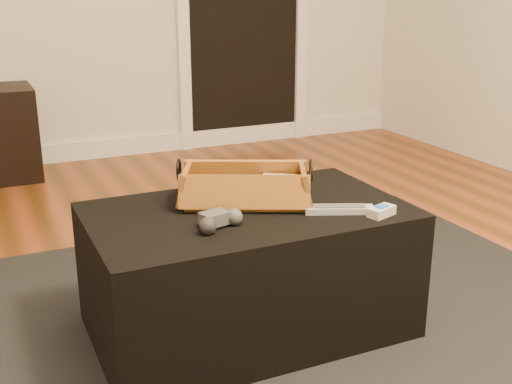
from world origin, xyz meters
name	(u,v)px	position (x,y,z in m)	size (l,w,h in m)	color
baseboard	(63,153)	(0.00, 2.73, 0.06)	(5.00, 0.04, 0.12)	white
area_rug	(254,335)	(0.23, 0.20, 0.01)	(2.60, 2.00, 0.01)	black
ottoman	(248,270)	(0.23, 0.25, 0.22)	(1.00, 0.60, 0.42)	black
tv_remote	(238,197)	(0.22, 0.30, 0.46)	(0.22, 0.05, 0.02)	black
cloth_bundle	(279,186)	(0.36, 0.29, 0.48)	(0.12, 0.08, 0.06)	tan
wicker_basket	(245,188)	(0.24, 0.31, 0.48)	(0.47, 0.37, 0.15)	#A16E24
game_controller	(219,220)	(0.08, 0.13, 0.46)	(0.16, 0.12, 0.05)	#3C3D40
silver_remote	(339,209)	(0.47, 0.10, 0.44)	(0.22, 0.13, 0.02)	#AFB1B7
cream_gadget	(382,211)	(0.58, 0.02, 0.45)	(0.10, 0.07, 0.03)	beige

